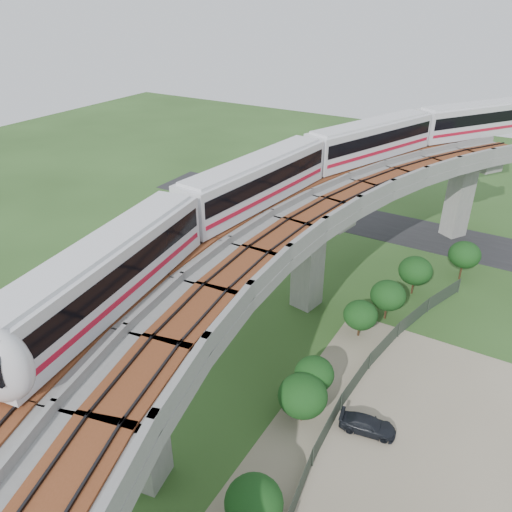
{
  "coord_description": "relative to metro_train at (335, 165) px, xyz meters",
  "views": [
    {
      "loc": [
        16.11,
        -23.84,
        25.06
      ],
      "look_at": [
        -0.43,
        3.94,
        7.5
      ],
      "focal_mm": 35.0,
      "sensor_mm": 36.0,
      "label": 1
    }
  ],
  "objects": [
    {
      "name": "fence",
      "position": [
        8.03,
        -12.74,
        -11.56
      ],
      "size": [
        3.87,
        38.73,
        1.5
      ],
      "color": "#2D382D",
      "rests_on": "ground"
    },
    {
      "name": "ground",
      "position": [
        -1.72,
        -12.74,
        -12.31
      ],
      "size": [
        160.0,
        160.0,
        0.0
      ],
      "primitive_type": "plane",
      "color": "#2B491D",
      "rests_on": "ground"
    },
    {
      "name": "tree_3",
      "position": [
        4.88,
        -4.37,
        -10.27
      ],
      "size": [
        2.73,
        2.73,
        3.2
      ],
      "color": "#382314",
      "rests_on": "ground"
    },
    {
      "name": "tree_4",
      "position": [
        4.75,
        -12.83,
        -9.92
      ],
      "size": [
        2.66,
        2.66,
        3.53
      ],
      "color": "#382314",
      "rests_on": "ground"
    },
    {
      "name": "asphalt_road",
      "position": [
        -1.72,
        17.26,
        -12.29
      ],
      "size": [
        60.0,
        8.0,
        0.03
      ],
      "primitive_type": "cube",
      "color": "#232326",
      "rests_on": "ground"
    },
    {
      "name": "tree_2",
      "position": [
        5.97,
        -0.9,
        -9.98
      ],
      "size": [
        2.95,
        2.95,
        3.58
      ],
      "color": "#382314",
      "rests_on": "ground"
    },
    {
      "name": "tree_6",
      "position": [
        5.99,
        -22.7,
        -10.29
      ],
      "size": [
        3.04,
        3.04,
        3.32
      ],
      "color": "#382314",
      "rests_on": "ground"
    },
    {
      "name": "car_dark",
      "position": [
        8.88,
        -13.49,
        -11.75
      ],
      "size": [
        3.77,
        2.09,
        1.03
      ],
      "primitive_type": "imported",
      "rotation": [
        0.0,
        0.0,
        1.76
      ],
      "color": "black",
      "rests_on": "dirt_lot"
    },
    {
      "name": "viaduct",
      "position": [
        2.12,
        -12.74,
        -3.26
      ],
      "size": [
        19.58,
        73.98,
        11.4
      ],
      "color": "#99968E",
      "rests_on": "ground"
    },
    {
      "name": "tree_5",
      "position": [
        4.87,
        -14.8,
        -10.17
      ],
      "size": [
        3.19,
        3.19,
        3.5
      ],
      "color": "#382314",
      "rests_on": "ground"
    },
    {
      "name": "tree_1",
      "position": [
        6.86,
        4.23,
        -9.89
      ],
      "size": [
        3.02,
        3.02,
        3.71
      ],
      "color": "#382314",
      "rests_on": "ground"
    },
    {
      "name": "dirt_lot",
      "position": [
        12.28,
        -14.74,
        -12.29
      ],
      "size": [
        18.0,
        26.0,
        0.04
      ],
      "primitive_type": "cube",
      "color": "gray",
      "rests_on": "ground"
    },
    {
      "name": "tree_0",
      "position": [
        10.13,
        9.17,
        -9.64
      ],
      "size": [
        2.97,
        2.97,
        3.93
      ],
      "color": "#382314",
      "rests_on": "ground"
    },
    {
      "name": "metro_train",
      "position": [
        0.0,
        0.0,
        0.0
      ],
      "size": [
        18.18,
        59.87,
        3.64
      ],
      "color": "silver",
      "rests_on": "ground"
    }
  ]
}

